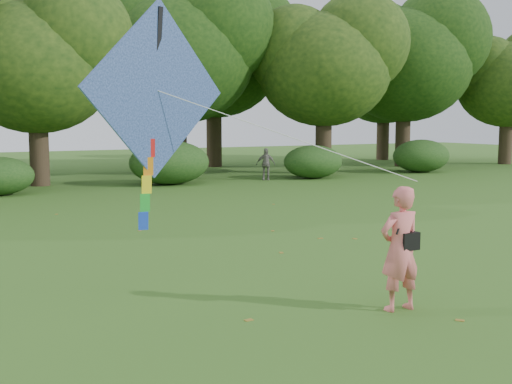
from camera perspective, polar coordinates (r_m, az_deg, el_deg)
name	(u,v)px	position (r m, az deg, el deg)	size (l,w,h in m)	color
ground	(383,291)	(10.79, 11.23, -8.65)	(100.00, 100.00, 0.00)	#265114
man_kite_flyer	(400,249)	(9.60, 12.67, -4.94)	(0.67, 0.44, 1.84)	#EC706F
bystander_right	(266,164)	(29.46, 0.86, 2.50)	(0.87, 0.36, 1.48)	gray
crossbody_bag	(408,240)	(9.63, 13.33, -4.18)	(0.43, 0.20, 0.72)	black
flying_kite	(156,93)	(9.25, -8.85, 8.67)	(4.56, 2.11, 3.24)	#296EB5
tree_line	(105,60)	(32.13, -13.26, 11.35)	(54.70, 15.30, 9.48)	#3A2D1E
shrub_band	(84,168)	(26.38, -15.06, 2.06)	(39.15, 3.22, 1.88)	#264919
fallen_leaves	(280,244)	(14.43, 2.18, -4.65)	(6.86, 13.60, 0.01)	olive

